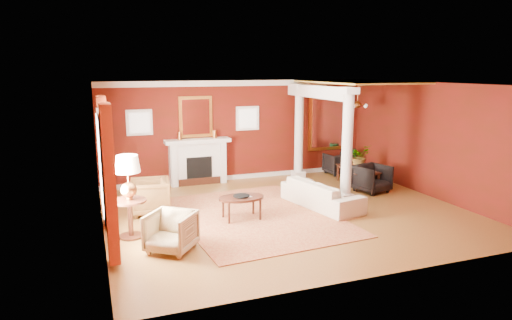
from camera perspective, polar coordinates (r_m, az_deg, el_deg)
name	(u,v)px	position (r m, az deg, el deg)	size (l,w,h in m)	color
ground	(287,212)	(10.54, 3.92, -6.53)	(8.00, 8.00, 0.00)	brown
room_shell	(288,125)	(10.10, 4.07, 4.42)	(8.04, 7.04, 2.92)	#5F100D
fireplace	(198,161)	(13.04, -7.27, -0.17)	(1.85, 0.42, 1.29)	silver
overmantel_mirror	(196,117)	(12.98, -7.55, 5.37)	(0.95, 0.07, 1.15)	gold
flank_window_left	(139,123)	(12.75, -14.38, 4.56)	(0.70, 0.07, 0.70)	silver
flank_window_right	(248,118)	(13.42, -1.06, 5.24)	(0.70, 0.07, 0.70)	silver
left_window	(106,170)	(8.74, -18.23, -1.18)	(0.21, 2.55, 2.60)	white
column_front	(347,145)	(11.24, 11.33, 1.90)	(0.36, 0.36, 2.80)	silver
column_back	(299,131)	(13.59, 5.39, 3.68)	(0.36, 0.36, 2.80)	silver
header_beam	(317,92)	(12.50, 7.69, 8.46)	(0.30, 3.20, 0.32)	silver
amber_ceiling	(358,82)	(12.94, 12.61, 9.49)	(2.30, 3.40, 0.04)	gold
dining_mirror	(327,123)	(14.52, 8.92, 4.58)	(1.30, 0.07, 1.70)	gold
chandelier	(357,105)	(13.04, 12.55, 6.77)	(0.60, 0.62, 0.75)	#AA6B35
crown_trim	(239,83)	(13.27, -2.10, 9.58)	(8.00, 0.08, 0.16)	silver
base_trim	(240,177)	(13.64, -2.02, -2.09)	(8.00, 0.08, 0.12)	silver
rug	(255,216)	(10.25, -0.13, -6.98)	(3.29, 4.39, 0.02)	maroon
sofa	(322,189)	(10.92, 8.21, -3.66)	(2.17, 0.63, 0.85)	#EDE6C7
armchair_leopard	(150,195)	(10.58, -13.13, -4.26)	(0.86, 0.80, 0.88)	black
armchair_stripe	(171,230)	(8.40, -10.59, -8.58)	(0.77, 0.72, 0.79)	#C8B485
coffee_table	(241,199)	(9.91, -1.83, -4.86)	(1.01, 1.01, 0.51)	black
coffee_book	(244,193)	(9.83, -1.48, -4.12)	(0.15, 0.02, 0.20)	black
side_table	(128,182)	(9.04, -15.66, -2.65)	(0.65, 0.65, 1.63)	black
dining_table	(359,172)	(13.12, 12.70, -1.44)	(1.39, 0.49, 0.78)	black
dining_chair_near	(372,177)	(12.49, 14.33, -2.10)	(0.78, 0.73, 0.80)	black
dining_chair_far	(338,163)	(14.39, 10.16, -0.32)	(0.70, 0.66, 0.72)	black
green_urn	(351,164)	(14.51, 11.81, -0.48)	(0.34, 0.34, 0.80)	#12391D
potted_plant	(360,149)	(13.06, 12.81, 1.37)	(0.58, 0.65, 0.50)	#26591E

